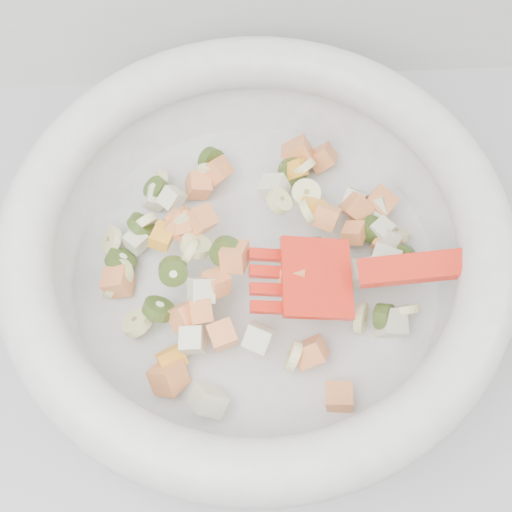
{
  "coord_description": "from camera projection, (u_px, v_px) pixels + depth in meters",
  "views": [
    {
      "loc": [
        -0.09,
        1.23,
        1.43
      ],
      "look_at": [
        -0.08,
        1.48,
        0.95
      ],
      "focal_mm": 45.0,
      "sensor_mm": 36.0,
      "label": 1
    }
  ],
  "objects": [
    {
      "name": "mixing_bowl",
      "position": [
        257.0,
        248.0,
        0.53
      ],
      "size": [
        0.5,
        0.41,
        0.12
      ],
      "color": "silver",
      "rests_on": "counter"
    },
    {
      "name": "counter",
      "position": [
        309.0,
        425.0,
        0.97
      ],
      "size": [
        2.0,
        0.6,
        0.9
      ],
      "primitive_type": "cube",
      "color": "gray",
      "rests_on": "ground"
    }
  ]
}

